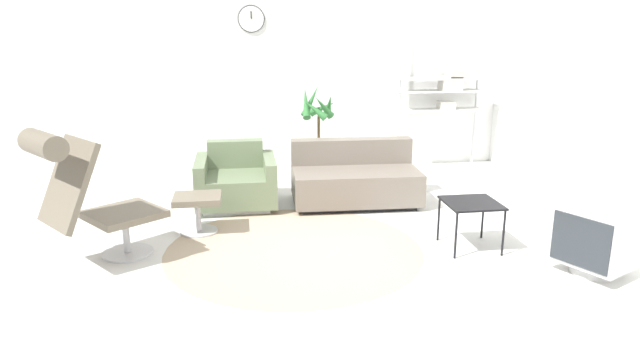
{
  "coord_description": "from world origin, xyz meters",
  "views": [
    {
      "loc": [
        -0.45,
        -4.88,
        1.96
      ],
      "look_at": [
        0.3,
        0.26,
        0.55
      ],
      "focal_mm": 32.0,
      "sensor_mm": 36.0,
      "label": 1
    }
  ],
  "objects_px": {
    "side_table": "(471,206)",
    "crt_television": "(597,239)",
    "ottoman": "(198,206)",
    "armchair_red": "(236,183)",
    "potted_plant": "(318,136)",
    "couch_low": "(355,180)",
    "shelf_unit": "(448,88)",
    "lounge_chair": "(84,188)"
  },
  "relations": [
    {
      "from": "crt_television",
      "to": "potted_plant",
      "type": "height_order",
      "value": "potted_plant"
    },
    {
      "from": "lounge_chair",
      "to": "shelf_unit",
      "type": "height_order",
      "value": "shelf_unit"
    },
    {
      "from": "armchair_red",
      "to": "couch_low",
      "type": "bearing_deg",
      "value": 176.46
    },
    {
      "from": "ottoman",
      "to": "shelf_unit",
      "type": "bearing_deg",
      "value": 34.17
    },
    {
      "from": "ottoman",
      "to": "armchair_red",
      "type": "xyz_separation_m",
      "value": [
        0.37,
        0.82,
        -0.01
      ]
    },
    {
      "from": "ottoman",
      "to": "couch_low",
      "type": "relative_size",
      "value": 0.32
    },
    {
      "from": "crt_television",
      "to": "shelf_unit",
      "type": "height_order",
      "value": "shelf_unit"
    },
    {
      "from": "armchair_red",
      "to": "ottoman",
      "type": "bearing_deg",
      "value": 65.97
    },
    {
      "from": "side_table",
      "to": "crt_television",
      "type": "xyz_separation_m",
      "value": [
        0.78,
        -0.67,
        -0.09
      ]
    },
    {
      "from": "side_table",
      "to": "couch_low",
      "type": "bearing_deg",
      "value": 116.66
    },
    {
      "from": "armchair_red",
      "to": "side_table",
      "type": "bearing_deg",
      "value": 142.88
    },
    {
      "from": "side_table",
      "to": "crt_television",
      "type": "distance_m",
      "value": 1.03
    },
    {
      "from": "ottoman",
      "to": "couch_low",
      "type": "bearing_deg",
      "value": 23.55
    },
    {
      "from": "couch_low",
      "to": "ottoman",
      "type": "bearing_deg",
      "value": 25.4
    },
    {
      "from": "lounge_chair",
      "to": "crt_television",
      "type": "bearing_deg",
      "value": 41.46
    },
    {
      "from": "couch_low",
      "to": "potted_plant",
      "type": "distance_m",
      "value": 1.16
    },
    {
      "from": "couch_low",
      "to": "side_table",
      "type": "height_order",
      "value": "couch_low"
    },
    {
      "from": "armchair_red",
      "to": "potted_plant",
      "type": "bearing_deg",
      "value": -136.54
    },
    {
      "from": "crt_television",
      "to": "potted_plant",
      "type": "xyz_separation_m",
      "value": [
        -1.8,
        3.24,
        0.27
      ]
    },
    {
      "from": "lounge_chair",
      "to": "crt_television",
      "type": "xyz_separation_m",
      "value": [
        4.07,
        -0.76,
        -0.37
      ]
    },
    {
      "from": "lounge_chair",
      "to": "shelf_unit",
      "type": "relative_size",
      "value": 0.62
    },
    {
      "from": "potted_plant",
      "to": "lounge_chair",
      "type": "bearing_deg",
      "value": -132.5
    },
    {
      "from": "side_table",
      "to": "potted_plant",
      "type": "height_order",
      "value": "potted_plant"
    },
    {
      "from": "potted_plant",
      "to": "shelf_unit",
      "type": "xyz_separation_m",
      "value": [
        1.87,
        0.42,
        0.53
      ]
    },
    {
      "from": "couch_low",
      "to": "shelf_unit",
      "type": "bearing_deg",
      "value": -135.07
    },
    {
      "from": "side_table",
      "to": "crt_television",
      "type": "height_order",
      "value": "crt_television"
    },
    {
      "from": "crt_television",
      "to": "shelf_unit",
      "type": "distance_m",
      "value": 3.75
    },
    {
      "from": "side_table",
      "to": "lounge_chair",
      "type": "bearing_deg",
      "value": 178.31
    },
    {
      "from": "couch_low",
      "to": "crt_television",
      "type": "height_order",
      "value": "couch_low"
    },
    {
      "from": "lounge_chair",
      "to": "potted_plant",
      "type": "distance_m",
      "value": 3.36
    },
    {
      "from": "couch_low",
      "to": "crt_television",
      "type": "relative_size",
      "value": 2.04
    },
    {
      "from": "armchair_red",
      "to": "shelf_unit",
      "type": "xyz_separation_m",
      "value": [
        2.93,
        1.42,
        0.84
      ]
    },
    {
      "from": "armchair_red",
      "to": "crt_television",
      "type": "distance_m",
      "value": 3.63
    },
    {
      "from": "side_table",
      "to": "potted_plant",
      "type": "xyz_separation_m",
      "value": [
        -1.02,
        2.57,
        0.17
      ]
    },
    {
      "from": "armchair_red",
      "to": "lounge_chair",
      "type": "bearing_deg",
      "value": 50.81
    },
    {
      "from": "ottoman",
      "to": "side_table",
      "type": "relative_size",
      "value": 0.95
    },
    {
      "from": "armchair_red",
      "to": "couch_low",
      "type": "relative_size",
      "value": 0.61
    },
    {
      "from": "lounge_chair",
      "to": "side_table",
      "type": "distance_m",
      "value": 3.3
    },
    {
      "from": "couch_low",
      "to": "shelf_unit",
      "type": "relative_size",
      "value": 0.75
    },
    {
      "from": "lounge_chair",
      "to": "armchair_red",
      "type": "bearing_deg",
      "value": 102.75
    },
    {
      "from": "ottoman",
      "to": "side_table",
      "type": "distance_m",
      "value": 2.56
    },
    {
      "from": "lounge_chair",
      "to": "couch_low",
      "type": "height_order",
      "value": "lounge_chair"
    }
  ]
}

